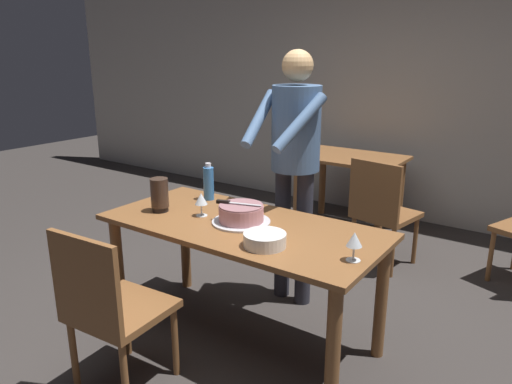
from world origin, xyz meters
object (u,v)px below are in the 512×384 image
(plate_stack, at_px, (265,240))
(wine_glass_far, at_px, (201,200))
(person_cutting_cake, at_px, (294,151))
(wine_glass_near, at_px, (354,240))
(hurricane_lamp, at_px, (160,195))
(cake_on_platter, at_px, (241,214))
(water_bottle, at_px, (209,183))
(main_dining_table, at_px, (242,242))
(background_chair_1, at_px, (382,209))
(chair_near_side, at_px, (110,306))
(background_table, at_px, (349,172))
(cake_knife, at_px, (229,203))

(plate_stack, height_order, wine_glass_far, wine_glass_far)
(wine_glass_far, distance_m, person_cutting_cake, 0.71)
(wine_glass_near, distance_m, wine_glass_far, 1.02)
(wine_glass_near, height_order, hurricane_lamp, hurricane_lamp)
(cake_on_platter, bearing_deg, water_bottle, 151.54)
(wine_glass_near, distance_m, water_bottle, 1.25)
(wine_glass_near, bearing_deg, wine_glass_far, 175.73)
(cake_on_platter, bearing_deg, person_cutting_cake, 89.63)
(cake_on_platter, bearing_deg, main_dining_table, -47.00)
(wine_glass_near, distance_m, hurricane_lamp, 1.28)
(cake_on_platter, height_order, hurricane_lamp, hurricane_lamp)
(person_cutting_cake, xyz_separation_m, background_chair_1, (0.31, 0.88, -0.58))
(plate_stack, distance_m, chair_near_side, 0.84)
(chair_near_side, relative_size, background_table, 0.90)
(person_cutting_cake, bearing_deg, background_chair_1, 70.42)
(water_bottle, bearing_deg, chair_near_side, -78.54)
(cake_on_platter, height_order, water_bottle, water_bottle)
(main_dining_table, xyz_separation_m, wine_glass_near, (0.74, -0.10, 0.22))
(cake_knife, distance_m, person_cutting_cake, 0.64)
(wine_glass_near, bearing_deg, cake_knife, 173.42)
(wine_glass_near, relative_size, background_chair_1, 0.16)
(hurricane_lamp, bearing_deg, person_cutting_cake, 52.34)
(wine_glass_far, height_order, chair_near_side, chair_near_side)
(person_cutting_cake, relative_size, background_chair_1, 1.91)
(background_table, bearing_deg, water_bottle, -95.58)
(hurricane_lamp, height_order, chair_near_side, hurricane_lamp)
(wine_glass_far, bearing_deg, background_chair_1, 68.70)
(plate_stack, relative_size, water_bottle, 0.88)
(cake_knife, bearing_deg, cake_on_platter, 16.78)
(wine_glass_near, distance_m, person_cutting_cake, 1.04)
(main_dining_table, xyz_separation_m, background_table, (-0.28, 2.13, -0.06))
(cake_knife, height_order, water_bottle, water_bottle)
(plate_stack, relative_size, wine_glass_near, 1.53)
(cake_on_platter, distance_m, background_table, 2.15)
(background_chair_1, bearing_deg, person_cutting_cake, -109.58)
(water_bottle, bearing_deg, wine_glass_near, -16.69)
(cake_knife, bearing_deg, chair_near_side, -103.25)
(background_chair_1, bearing_deg, cake_knife, -104.55)
(water_bottle, relative_size, person_cutting_cake, 0.15)
(cake_on_platter, distance_m, plate_stack, 0.37)
(wine_glass_near, xyz_separation_m, chair_near_side, (-0.99, -0.65, -0.36))
(main_dining_table, relative_size, background_chair_1, 1.83)
(plate_stack, xyz_separation_m, water_bottle, (-0.75, 0.45, 0.08))
(main_dining_table, height_order, background_chair_1, background_chair_1)
(water_bottle, height_order, chair_near_side, water_bottle)
(hurricane_lamp, bearing_deg, background_chair_1, 61.60)
(plate_stack, xyz_separation_m, background_table, (-0.57, 2.33, -0.21))
(hurricane_lamp, distance_m, background_chair_1, 1.83)
(main_dining_table, bearing_deg, wine_glass_near, -8.08)
(plate_stack, bearing_deg, background_chair_1, 89.63)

